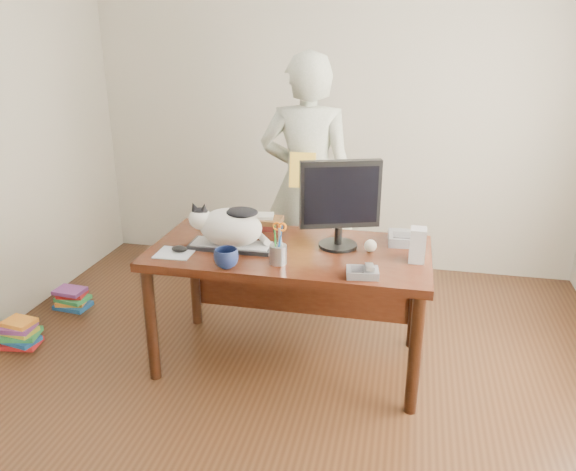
# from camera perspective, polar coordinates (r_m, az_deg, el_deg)

# --- Properties ---
(room) EXTENTS (4.50, 4.50, 4.50)m
(room) POSITION_cam_1_polar(r_m,az_deg,el_deg) (2.50, -2.72, 6.49)
(room) COLOR black
(room) RESTS_ON ground
(desk) EXTENTS (1.60, 0.80, 0.75)m
(desk) POSITION_cam_1_polar(r_m,az_deg,el_deg) (3.37, 0.47, -3.21)
(desk) COLOR black
(desk) RESTS_ON ground
(keyboard) EXTENTS (0.49, 0.18, 0.03)m
(keyboard) POSITION_cam_1_polar(r_m,az_deg,el_deg) (3.26, -5.76, -1.03)
(keyboard) COLOR black
(keyboard) RESTS_ON desk
(cat) EXTENTS (0.47, 0.24, 0.27)m
(cat) POSITION_cam_1_polar(r_m,az_deg,el_deg) (3.22, -6.10, 1.02)
(cat) COLOR silver
(cat) RESTS_ON keyboard
(monitor) EXTENTS (0.45, 0.28, 0.52)m
(monitor) POSITION_cam_1_polar(r_m,az_deg,el_deg) (3.17, 5.31, 3.65)
(monitor) COLOR black
(monitor) RESTS_ON desk
(pen_cup) EXTENTS (0.11, 0.11, 0.24)m
(pen_cup) POSITION_cam_1_polar(r_m,az_deg,el_deg) (3.02, -1.00, -1.69)
(pen_cup) COLOR gray
(pen_cup) RESTS_ON desk
(mousepad) EXTENTS (0.21, 0.19, 0.00)m
(mousepad) POSITION_cam_1_polar(r_m,az_deg,el_deg) (3.24, -11.42, -1.76)
(mousepad) COLOR silver
(mousepad) RESTS_ON desk
(mouse) EXTENTS (0.09, 0.06, 0.04)m
(mouse) POSITION_cam_1_polar(r_m,az_deg,el_deg) (3.24, -10.98, -1.35)
(mouse) COLOR black
(mouse) RESTS_ON mousepad
(coffee_mug) EXTENTS (0.18, 0.18, 0.10)m
(coffee_mug) POSITION_cam_1_polar(r_m,az_deg,el_deg) (2.99, -6.30, -2.31)
(coffee_mug) COLOR #0C1533
(coffee_mug) RESTS_ON desk
(phone) EXTENTS (0.18, 0.15, 0.07)m
(phone) POSITION_cam_1_polar(r_m,az_deg,el_deg) (2.90, 7.65, -3.68)
(phone) COLOR #5C5C60
(phone) RESTS_ON desk
(speaker) EXTENTS (0.09, 0.10, 0.19)m
(speaker) POSITION_cam_1_polar(r_m,az_deg,el_deg) (3.11, 13.03, -0.95)
(speaker) COLOR #A1A1A3
(speaker) RESTS_ON desk
(baseball) EXTENTS (0.07, 0.07, 0.07)m
(baseball) POSITION_cam_1_polar(r_m,az_deg,el_deg) (3.22, 8.38, -1.04)
(baseball) COLOR white
(baseball) RESTS_ON desk
(book_stack) EXTENTS (0.25, 0.19, 0.09)m
(book_stack) POSITION_cam_1_polar(r_m,az_deg,el_deg) (3.57, -2.46, 1.38)
(book_stack) COLOR #511615
(book_stack) RESTS_ON desk
(calculator) EXTENTS (0.16, 0.21, 0.06)m
(calculator) POSITION_cam_1_polar(r_m,az_deg,el_deg) (3.39, 11.43, -0.27)
(calculator) COLOR #5C5C60
(calculator) RESTS_ON desk
(person) EXTENTS (0.69, 0.47, 1.82)m
(person) POSITION_cam_1_polar(r_m,az_deg,el_deg) (3.99, 1.94, 5.25)
(person) COLOR silver
(person) RESTS_ON ground
(held_book) EXTENTS (0.18, 0.11, 0.24)m
(held_book) POSITION_cam_1_polar(r_m,az_deg,el_deg) (3.79, 1.49, 6.65)
(held_book) COLOR gold
(held_book) RESTS_ON person
(book_pile_a) EXTENTS (0.27, 0.22, 0.18)m
(book_pile_a) POSITION_cam_1_polar(r_m,az_deg,el_deg) (4.08, -25.60, -8.97)
(book_pile_a) COLOR #AF191A
(book_pile_a) RESTS_ON ground
(book_pile_b) EXTENTS (0.26, 0.20, 0.15)m
(book_pile_b) POSITION_cam_1_polar(r_m,az_deg,el_deg) (4.46, -21.08, -6.00)
(book_pile_b) COLOR #174D8F
(book_pile_b) RESTS_ON ground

